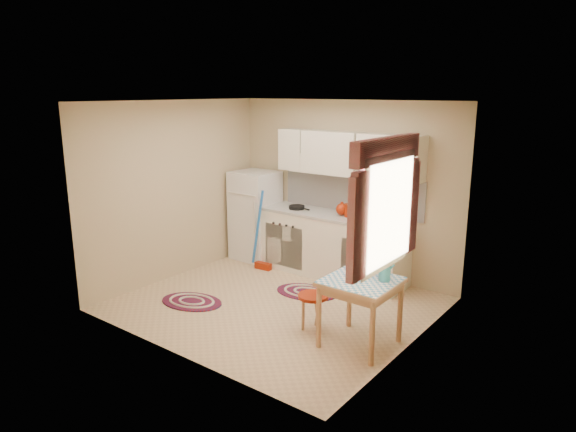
% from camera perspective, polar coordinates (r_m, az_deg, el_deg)
% --- Properties ---
extents(room_shell, '(3.64, 3.60, 2.52)m').
position_cam_1_polar(room_shell, '(6.21, 1.03, 4.26)').
color(room_shell, tan).
rests_on(room_shell, ground).
extents(fridge, '(0.65, 0.60, 1.40)m').
position_cam_1_polar(fridge, '(8.12, -3.65, 0.06)').
color(fridge, white).
rests_on(fridge, ground).
extents(broom, '(0.29, 0.14, 1.20)m').
position_cam_1_polar(broom, '(7.61, -2.83, -1.66)').
color(broom, blue).
rests_on(broom, ground).
extents(base_cabinets, '(2.25, 0.60, 0.88)m').
position_cam_1_polar(base_cabinets, '(7.43, 4.76, -3.36)').
color(base_cabinets, white).
rests_on(base_cabinets, ground).
extents(countertop, '(2.27, 0.62, 0.04)m').
position_cam_1_polar(countertop, '(7.31, 4.83, 0.09)').
color(countertop, '#AFADA6').
rests_on(countertop, base_cabinets).
extents(frying_pan, '(0.27, 0.27, 0.05)m').
position_cam_1_polar(frying_pan, '(7.57, 0.97, 0.97)').
color(frying_pan, black).
rests_on(frying_pan, countertop).
extents(red_kettle, '(0.22, 0.21, 0.18)m').
position_cam_1_polar(red_kettle, '(7.19, 6.00, 0.76)').
color(red_kettle, '#911E05').
rests_on(red_kettle, countertop).
extents(red_canister, '(0.12, 0.12, 0.16)m').
position_cam_1_polar(red_canister, '(7.14, 6.77, 0.54)').
color(red_canister, '#911E05').
rests_on(red_canister, countertop).
extents(table, '(0.72, 0.72, 0.72)m').
position_cam_1_polar(table, '(5.52, 7.99, -10.58)').
color(table, tan).
rests_on(table, ground).
extents(stool, '(0.36, 0.36, 0.42)m').
position_cam_1_polar(stool, '(5.84, 2.79, -10.63)').
color(stool, '#911E05').
rests_on(stool, ground).
extents(coffee_pot, '(0.17, 0.15, 0.31)m').
position_cam_1_polar(coffee_pot, '(5.34, 10.71, -5.60)').
color(coffee_pot, '#29737E').
rests_on(coffee_pot, table).
extents(mug, '(0.09, 0.09, 0.10)m').
position_cam_1_polar(mug, '(5.29, 7.35, -6.84)').
color(mug, '#29737E').
rests_on(mug, table).
extents(rug_center, '(0.94, 0.73, 0.02)m').
position_cam_1_polar(rug_center, '(6.92, 2.09, -8.44)').
color(rug_center, maroon).
rests_on(rug_center, ground).
extents(rug_left, '(0.93, 0.72, 0.02)m').
position_cam_1_polar(rug_left, '(6.73, -10.65, -9.34)').
color(rug_left, maroon).
rests_on(rug_left, ground).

